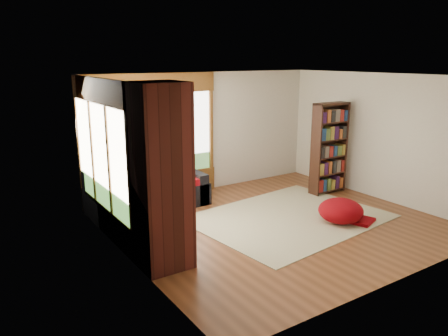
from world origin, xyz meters
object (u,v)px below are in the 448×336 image
area_rug (289,217)px  pouf (341,210)px  brick_chimney (161,178)px  dog_tan (145,172)px  sectional_sofa (137,201)px  bookshelf (329,148)px  dog_brindle (154,187)px

area_rug → pouf: bearing=-47.1°
brick_chimney → dog_tan: (0.65, 2.07, -0.48)m
pouf → dog_tan: 3.64m
sectional_sofa → pouf: size_ratio=2.74×
bookshelf → dog_tan: bearing=167.1°
sectional_sofa → brick_chimney: bearing=-101.0°
dog_brindle → brick_chimney: bearing=153.7°
bookshelf → pouf: 1.97m
brick_chimney → dog_brindle: (0.48, 1.33, -0.54)m
pouf → area_rug: bearing=132.9°
bookshelf → dog_brindle: bookshelf is taller
dog_tan → dog_brindle: (-0.17, -0.74, -0.06)m
area_rug → bookshelf: size_ratio=1.72×
bookshelf → brick_chimney: bearing=-165.5°
brick_chimney → dog_brindle: size_ratio=3.06×
pouf → dog_brindle: (-2.92, 1.57, 0.53)m
bookshelf → pouf: bookshelf is taller
brick_chimney → sectional_sofa: (0.45, 2.05, -1.00)m
brick_chimney → dog_brindle: 1.51m
sectional_sofa → pouf: 3.74m
pouf → dog_brindle: 3.36m
sectional_sofa → dog_brindle: dog_brindle is taller
pouf → dog_brindle: bearing=151.7°
sectional_sofa → dog_tan: dog_tan is taller
dog_tan → sectional_sofa: bearing=157.6°
bookshelf → pouf: (-1.14, -1.42, -0.76)m
area_rug → bookshelf: 2.15m
sectional_sofa → dog_tan: size_ratio=1.92×
dog_tan → dog_brindle: size_ratio=1.35×
sectional_sofa → area_rug: bearing=-33.4°
sectional_sofa → area_rug: size_ratio=0.65×
sectional_sofa → bookshelf: bookshelf is taller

